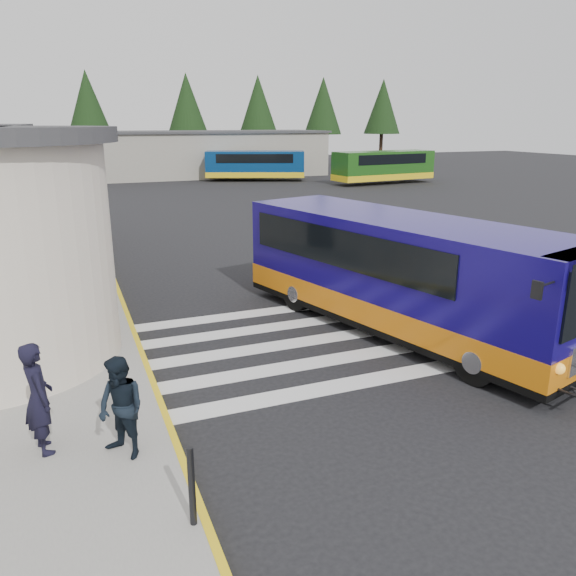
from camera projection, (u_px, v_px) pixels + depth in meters
name	position (u px, v px, depth m)	size (l,w,h in m)	color
ground	(303.00, 329.00, 14.20)	(140.00, 140.00, 0.00)	black
curb_strip	(121.00, 299.00, 16.29)	(0.12, 34.00, 0.16)	yellow
crosswalk	(297.00, 343.00, 13.31)	(8.00, 5.35, 0.01)	silver
depot_building	(186.00, 154.00, 53.11)	(26.40, 8.40, 4.20)	gray
tree_line	(171.00, 104.00, 59.00)	(58.40, 4.40, 10.00)	black
transit_bus	(401.00, 277.00, 13.84)	(5.45, 10.29, 2.82)	#120864
pedestrian_a	(38.00, 398.00, 8.46)	(0.65, 0.43, 1.78)	black
pedestrian_b	(121.00, 408.00, 8.34)	(0.78, 0.60, 1.59)	black
bollard	(192.00, 486.00, 6.96)	(0.09, 0.09, 1.10)	black
far_bus_a	(255.00, 164.00, 49.41)	(8.86, 5.33, 2.21)	navy
far_bus_b	(384.00, 165.00, 47.15)	(9.15, 3.50, 2.30)	#1B4B14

